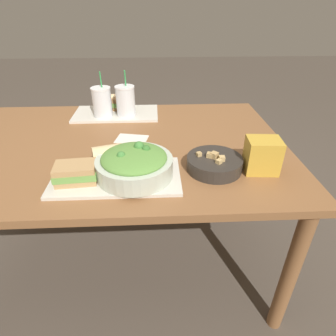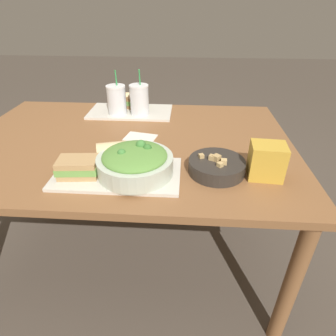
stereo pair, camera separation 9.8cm
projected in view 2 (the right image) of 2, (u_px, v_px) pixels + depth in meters
ground_plane at (136, 249)px, 1.63m from camera, size 12.00×12.00×0.00m
dining_table at (128, 155)px, 1.30m from camera, size 1.47×1.00×0.70m
tray_near at (118, 174)px, 1.01m from camera, size 0.45×0.24×0.01m
tray_far at (131, 112)px, 1.56m from camera, size 0.45×0.24×0.01m
salad_bowl at (135, 162)px, 0.98m from camera, size 0.27×0.27×0.11m
soup_bowl at (217, 166)px, 1.02m from camera, size 0.20×0.20×0.07m
sandwich_near at (78, 167)px, 0.98m from camera, size 0.15×0.10×0.06m
baguette_near at (113, 152)px, 1.06m from camera, size 0.13×0.11×0.08m
sandwich_far at (132, 102)px, 1.59m from camera, size 0.16×0.12×0.06m
baguette_far at (123, 99)px, 1.60m from camera, size 0.09×0.08×0.08m
drink_cup_dark at (117, 101)px, 1.48m from camera, size 0.10×0.10×0.23m
drink_cup_red at (139, 101)px, 1.47m from camera, size 0.10×0.10×0.23m
chip_bag at (267, 161)px, 0.98m from camera, size 0.13×0.10×0.13m
napkin_folded at (140, 137)px, 1.28m from camera, size 0.16×0.12×0.00m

